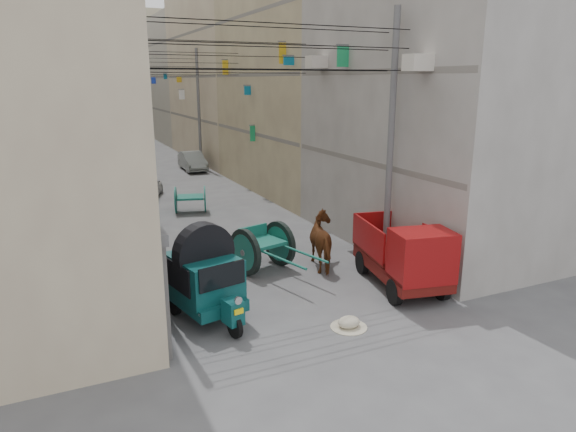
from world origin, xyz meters
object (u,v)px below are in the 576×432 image
tonga_cart (263,247)px  distant_car_white (145,187)px  second_cart (190,199)px  auto_rickshaw (205,276)px  mini_truck (407,259)px  distant_car_grey (192,161)px  distant_car_green (121,140)px  feed_sack (349,322)px  horse (325,241)px

tonga_cart → distant_car_white: size_ratio=1.00×
second_cart → auto_rickshaw: bearing=-86.6°
mini_truck → distant_car_grey: bearing=102.2°
auto_rickshaw → distant_car_grey: bearing=64.0°
second_cart → distant_car_white: (-1.37, 3.94, -0.06)m
second_cart → tonga_cart: bearing=-72.6°
distant_car_green → feed_sack: bearing=97.5°
distant_car_white → distant_car_grey: bearing=-101.3°
second_cart → distant_car_white: size_ratio=0.48×
mini_truck → auto_rickshaw: bearing=-176.4°
second_cart → distant_car_grey: size_ratio=0.44×
tonga_cart → distant_car_white: 12.34m
auto_rickshaw → tonga_cart: bearing=32.1°
mini_truck → distant_car_white: bearing=118.2°
auto_rickshaw → feed_sack: 3.79m
horse → distant_car_white: horse is taller
horse → distant_car_white: 13.33m
distant_car_white → distant_car_green: (1.65, 22.82, 0.04)m
second_cart → horse: size_ratio=0.81×
second_cart → horse: 9.16m
feed_sack → distant_car_white: size_ratio=0.16×
auto_rickshaw → distant_car_green: size_ratio=0.64×
tonga_cart → mini_truck: 4.56m
distant_car_white → distant_car_grey: 8.59m
second_cart → distant_car_green: 26.77m
feed_sack → distant_car_white: bearing=96.9°
auto_rickshaw → distant_car_green: (2.64, 37.62, -0.49)m
horse → distant_car_grey: (0.83, 20.22, -0.25)m
auto_rickshaw → mini_truck: bearing=-20.1°
auto_rickshaw → second_cart: auto_rickshaw is taller
second_cart → distant_car_white: 4.17m
horse → auto_rickshaw: bearing=34.9°
feed_sack → horse: bearing=69.2°
distant_car_green → horse: bearing=100.0°
mini_truck → horse: 2.97m
tonga_cart → distant_car_white: (-1.62, 12.23, -0.18)m
distant_car_green → distant_car_white: bearing=92.8°
horse → distant_car_white: (-3.56, 12.84, -0.27)m
auto_rickshaw → distant_car_white: size_ratio=0.80×
mini_truck → second_cart: 12.11m
mini_truck → distant_car_green: bearing=105.9°
second_cart → horse: (2.19, -8.90, 0.22)m
second_cart → distant_car_green: (0.28, 26.77, -0.01)m
tonga_cart → distant_car_white: bearing=82.1°
auto_rickshaw → mini_truck: size_ratio=0.72×
horse → distant_car_grey: bearing=-80.8°
second_cart → feed_sack: second_cart is taller
mini_truck → second_cart: mini_truck is taller
distant_car_green → auto_rickshaw: bearing=93.0°
auto_rickshaw → feed_sack: (3.03, -2.05, -0.99)m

